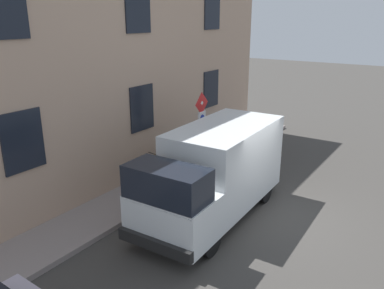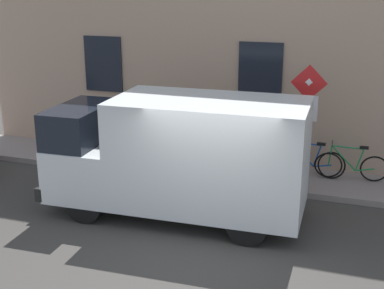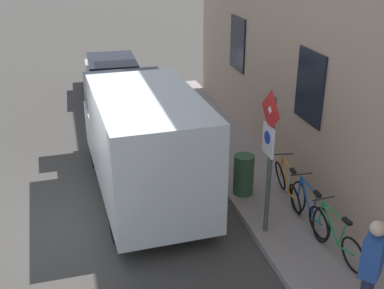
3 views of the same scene
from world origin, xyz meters
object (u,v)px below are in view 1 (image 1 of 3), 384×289
(delivery_van, at_px, (215,171))
(bicycle_blue, at_px, (180,156))
(bicycle_orange, at_px, (164,164))
(sign_post_stacked, at_px, (201,121))
(pedestrian, at_px, (225,128))
(litter_bin, at_px, (172,172))
(bicycle_green, at_px, (195,149))

(delivery_van, height_order, bicycle_blue, delivery_van)
(bicycle_blue, relative_size, bicycle_orange, 1.00)
(sign_post_stacked, relative_size, pedestrian, 1.59)
(pedestrian, bearing_deg, bicycle_blue, 128.11)
(bicycle_blue, height_order, bicycle_orange, same)
(delivery_van, xyz_separation_m, litter_bin, (2.05, -0.76, -0.74))
(pedestrian, relative_size, litter_bin, 1.91)
(delivery_van, height_order, bicycle_orange, delivery_van)
(bicycle_orange, relative_size, pedestrian, 1.00)
(bicycle_green, height_order, bicycle_orange, same)
(delivery_van, xyz_separation_m, bicycle_blue, (2.83, -2.29, -0.82))
(pedestrian, xyz_separation_m, litter_bin, (-0.36, 4.08, -0.48))
(delivery_van, xyz_separation_m, pedestrian, (2.40, -4.84, -0.26))
(delivery_van, bearing_deg, bicycle_orange, -116.78)
(sign_post_stacked, bearing_deg, bicycle_orange, 45.63)
(bicycle_orange, bearing_deg, pedestrian, -178.94)
(litter_bin, bearing_deg, pedestrian, -84.99)
(delivery_van, relative_size, litter_bin, 5.99)
(sign_post_stacked, height_order, litter_bin, sign_post_stacked)
(delivery_van, bearing_deg, bicycle_green, -140.97)
(pedestrian, bearing_deg, delivery_van, 163.98)
(pedestrian, bearing_deg, sign_post_stacked, 148.46)
(sign_post_stacked, distance_m, bicycle_green, 2.00)
(sign_post_stacked, distance_m, litter_bin, 2.05)
(sign_post_stacked, bearing_deg, delivery_van, 130.20)
(delivery_van, xyz_separation_m, bicycle_green, (2.83, -3.26, -0.82))
(bicycle_green, height_order, pedestrian, pedestrian)
(bicycle_green, height_order, bicycle_blue, same)
(sign_post_stacked, distance_m, bicycle_blue, 1.73)
(bicycle_green, bearing_deg, bicycle_blue, -4.21)
(bicycle_blue, bearing_deg, litter_bin, 29.79)
(bicycle_green, xyz_separation_m, bicycle_orange, (0.00, 1.95, 0.00))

